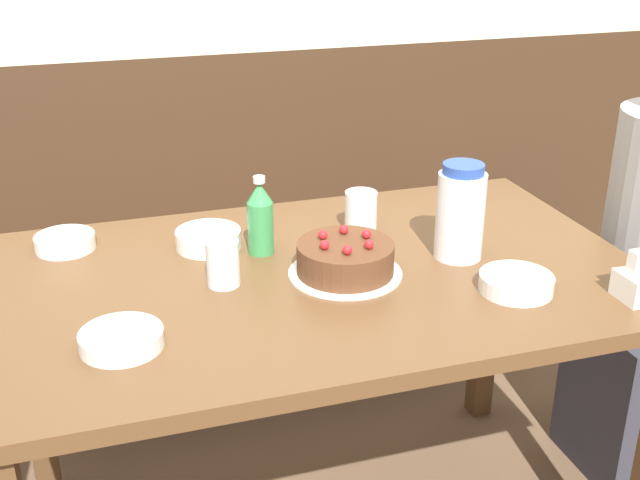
{
  "coord_description": "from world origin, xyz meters",
  "views": [
    {
      "loc": [
        -0.46,
        -1.47,
        1.49
      ],
      "look_at": [
        0.02,
        0.05,
        0.8
      ],
      "focal_mm": 45.0,
      "sensor_mm": 36.0,
      "label": 1
    }
  ],
  "objects_px": {
    "bowl_soup_white": "(208,239)",
    "glass_tumbler_short": "(223,264)",
    "soju_bottle": "(260,217)",
    "bowl_side_dish": "(516,283)",
    "glass_water_tall": "(361,212)",
    "bowl_sauce_shallow": "(65,242)",
    "bench_seat": "(243,308)",
    "bowl_rice_small": "(121,339)",
    "water_pitcher": "(460,212)",
    "birthday_cake": "(345,259)"
  },
  "relations": [
    {
      "from": "soju_bottle",
      "to": "bowl_side_dish",
      "type": "relative_size",
      "value": 1.2
    },
    {
      "from": "bowl_soup_white",
      "to": "glass_water_tall",
      "type": "bearing_deg",
      "value": -3.21
    },
    {
      "from": "bowl_soup_white",
      "to": "bowl_sauce_shallow",
      "type": "height_order",
      "value": "bowl_soup_white"
    },
    {
      "from": "bowl_soup_white",
      "to": "soju_bottle",
      "type": "bearing_deg",
      "value": -30.47
    },
    {
      "from": "glass_tumbler_short",
      "to": "bowl_rice_small",
      "type": "bearing_deg",
      "value": -139.89
    },
    {
      "from": "water_pitcher",
      "to": "birthday_cake",
      "type": "bearing_deg",
      "value": -177.16
    },
    {
      "from": "bowl_soup_white",
      "to": "bowl_side_dish",
      "type": "bearing_deg",
      "value": -35.96
    },
    {
      "from": "birthday_cake",
      "to": "bowl_rice_small",
      "type": "xyz_separation_m",
      "value": [
        -0.47,
        -0.16,
        -0.02
      ]
    },
    {
      "from": "bench_seat",
      "to": "bowl_sauce_shallow",
      "type": "bearing_deg",
      "value": -133.09
    },
    {
      "from": "bowl_side_dish",
      "to": "glass_tumbler_short",
      "type": "distance_m",
      "value": 0.6
    },
    {
      "from": "bowl_rice_small",
      "to": "bench_seat",
      "type": "bearing_deg",
      "value": 67.42
    },
    {
      "from": "soju_bottle",
      "to": "bowl_side_dish",
      "type": "distance_m",
      "value": 0.57
    },
    {
      "from": "bowl_soup_white",
      "to": "glass_tumbler_short",
      "type": "xyz_separation_m",
      "value": [
        -0.0,
        -0.2,
        0.03
      ]
    },
    {
      "from": "bowl_sauce_shallow",
      "to": "birthday_cake",
      "type": "bearing_deg",
      "value": -29.33
    },
    {
      "from": "birthday_cake",
      "to": "water_pitcher",
      "type": "xyz_separation_m",
      "value": [
        0.27,
        0.01,
        0.07
      ]
    },
    {
      "from": "bowl_rice_small",
      "to": "glass_water_tall",
      "type": "relative_size",
      "value": 1.48
    },
    {
      "from": "bowl_soup_white",
      "to": "glass_water_tall",
      "type": "xyz_separation_m",
      "value": [
        0.36,
        -0.02,
        0.03
      ]
    },
    {
      "from": "bowl_sauce_shallow",
      "to": "glass_water_tall",
      "type": "distance_m",
      "value": 0.68
    },
    {
      "from": "birthday_cake",
      "to": "glass_water_tall",
      "type": "bearing_deg",
      "value": 62.01
    },
    {
      "from": "soju_bottle",
      "to": "glass_tumbler_short",
      "type": "distance_m",
      "value": 0.18
    },
    {
      "from": "bench_seat",
      "to": "bowl_soup_white",
      "type": "bearing_deg",
      "value": -107.5
    },
    {
      "from": "bench_seat",
      "to": "birthday_cake",
      "type": "distance_m",
      "value": 1.02
    },
    {
      "from": "water_pitcher",
      "to": "glass_tumbler_short",
      "type": "height_order",
      "value": "water_pitcher"
    },
    {
      "from": "bowl_sauce_shallow",
      "to": "glass_tumbler_short",
      "type": "bearing_deg",
      "value": -43.13
    },
    {
      "from": "bowl_side_dish",
      "to": "glass_water_tall",
      "type": "height_order",
      "value": "glass_water_tall"
    },
    {
      "from": "glass_tumbler_short",
      "to": "soju_bottle",
      "type": "bearing_deg",
      "value": 51.01
    },
    {
      "from": "bowl_rice_small",
      "to": "bowl_sauce_shallow",
      "type": "distance_m",
      "value": 0.48
    },
    {
      "from": "bowl_soup_white",
      "to": "glass_water_tall",
      "type": "height_order",
      "value": "glass_water_tall"
    },
    {
      "from": "water_pitcher",
      "to": "glass_water_tall",
      "type": "height_order",
      "value": "water_pitcher"
    },
    {
      "from": "water_pitcher",
      "to": "bench_seat",
      "type": "bearing_deg",
      "value": 110.57
    },
    {
      "from": "bench_seat",
      "to": "glass_tumbler_short",
      "type": "xyz_separation_m",
      "value": [
        -0.2,
        -0.83,
        0.56
      ]
    },
    {
      "from": "bowl_rice_small",
      "to": "birthday_cake",
      "type": "bearing_deg",
      "value": 18.52
    },
    {
      "from": "bowl_soup_white",
      "to": "birthday_cake",
      "type": "bearing_deg",
      "value": -42.42
    },
    {
      "from": "birthday_cake",
      "to": "glass_water_tall",
      "type": "height_order",
      "value": "glass_water_tall"
    },
    {
      "from": "bowl_sauce_shallow",
      "to": "water_pitcher",
      "type": "bearing_deg",
      "value": -20.01
    },
    {
      "from": "bowl_sauce_shallow",
      "to": "glass_water_tall",
      "type": "bearing_deg",
      "value": -9.07
    },
    {
      "from": "soju_bottle",
      "to": "bowl_soup_white",
      "type": "relative_size",
      "value": 1.21
    },
    {
      "from": "soju_bottle",
      "to": "bowl_sauce_shallow",
      "type": "bearing_deg",
      "value": 160.26
    },
    {
      "from": "bowl_soup_white",
      "to": "glass_tumbler_short",
      "type": "bearing_deg",
      "value": -91.07
    },
    {
      "from": "soju_bottle",
      "to": "bowl_sauce_shallow",
      "type": "height_order",
      "value": "soju_bottle"
    },
    {
      "from": "bench_seat",
      "to": "bowl_rice_small",
      "type": "distance_m",
      "value": 1.23
    },
    {
      "from": "water_pitcher",
      "to": "bowl_soup_white",
      "type": "distance_m",
      "value": 0.57
    },
    {
      "from": "birthday_cake",
      "to": "water_pitcher",
      "type": "relative_size",
      "value": 1.12
    },
    {
      "from": "water_pitcher",
      "to": "bowl_soup_white",
      "type": "xyz_separation_m",
      "value": [
        -0.52,
        0.22,
        -0.08
      ]
    },
    {
      "from": "glass_tumbler_short",
      "to": "water_pitcher",
      "type": "bearing_deg",
      "value": -1.53
    },
    {
      "from": "bowl_rice_small",
      "to": "bowl_side_dish",
      "type": "distance_m",
      "value": 0.78
    },
    {
      "from": "bowl_side_dish",
      "to": "bowl_soup_white",
      "type": "bearing_deg",
      "value": 144.04
    },
    {
      "from": "bowl_sauce_shallow",
      "to": "glass_water_tall",
      "type": "xyz_separation_m",
      "value": [
        0.67,
        -0.11,
        0.03
      ]
    },
    {
      "from": "birthday_cake",
      "to": "bench_seat",
      "type": "bearing_deg",
      "value": 93.34
    },
    {
      "from": "bowl_soup_white",
      "to": "bowl_side_dish",
      "type": "height_order",
      "value": "bowl_soup_white"
    }
  ]
}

